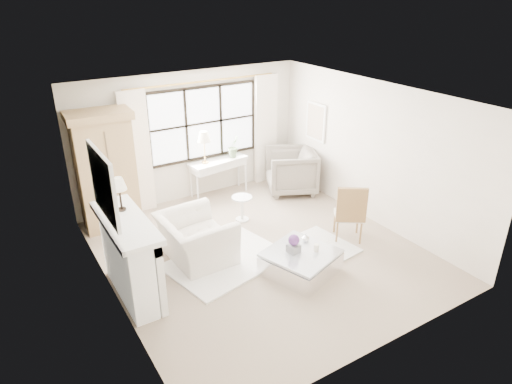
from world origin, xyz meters
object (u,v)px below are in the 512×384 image
(club_armchair, at_px, (196,239))
(coffee_table, at_px, (300,262))
(console_table, at_px, (219,177))
(armoire, at_px, (106,170))

(club_armchair, xyz_separation_m, coffee_table, (1.25, -1.23, -0.21))
(club_armchair, bearing_deg, coffee_table, -136.34)
(console_table, distance_m, club_armchair, 2.65)
(console_table, bearing_deg, armoire, 176.90)
(armoire, relative_size, console_table, 1.66)
(armoire, height_order, club_armchair, armoire)
(armoire, distance_m, console_table, 2.53)
(coffee_table, bearing_deg, club_armchair, 116.96)
(club_armchair, height_order, coffee_table, club_armchair)
(console_table, height_order, coffee_table, console_table)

